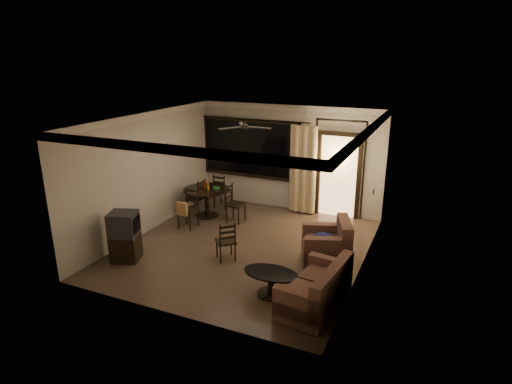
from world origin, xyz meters
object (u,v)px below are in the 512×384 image
at_px(coffee_table, 271,280).
at_px(sofa, 318,291).
at_px(armchair, 329,246).
at_px(side_chair, 226,248).
at_px(dining_table, 207,195).
at_px(dining_chair_north, 223,197).
at_px(tv_cabinet, 125,236).
at_px(dining_chair_south, 188,216).
at_px(dining_chair_east, 235,211).
at_px(dining_chair_west, 197,204).

bearing_deg(coffee_table, sofa, -5.20).
xyz_separation_m(armchair, side_chair, (-1.96, -0.67, -0.13)).
distance_m(armchair, side_chair, 2.07).
distance_m(sofa, coffee_table, 0.87).
relative_size(dining_table, dining_chair_north, 1.24).
xyz_separation_m(dining_table, coffee_table, (2.95, -2.87, -0.29)).
distance_m(tv_cabinet, armchair, 4.12).
height_order(dining_table, dining_chair_south, dining_table).
bearing_deg(tv_cabinet, dining_chair_south, 63.21).
distance_m(dining_table, side_chair, 2.59).
distance_m(sofa, side_chair, 2.40).
distance_m(dining_chair_east, sofa, 4.16).
xyz_separation_m(dining_chair_west, dining_chair_east, (1.17, -0.07, 0.00)).
bearing_deg(dining_chair_west, armchair, 73.04).
bearing_deg(coffee_table, dining_chair_north, 128.56).
bearing_deg(side_chair, coffee_table, 104.83).
distance_m(dining_table, armchair, 3.81).
bearing_deg(dining_chair_east, tv_cabinet, 160.86).
bearing_deg(side_chair, dining_chair_south, -77.10).
height_order(dining_table, armchair, dining_table).
bearing_deg(side_chair, dining_chair_west, -88.59).
bearing_deg(dining_chair_east, dining_chair_north, 46.76).
relative_size(dining_chair_south, tv_cabinet, 0.92).
bearing_deg(coffee_table, dining_chair_east, 126.66).
height_order(tv_cabinet, coffee_table, tv_cabinet).
relative_size(tv_cabinet, coffee_table, 1.04).
bearing_deg(coffee_table, tv_cabinet, 179.28).
bearing_deg(coffee_table, dining_chair_south, 145.97).
relative_size(dining_chair_east, dining_chair_north, 1.00).
bearing_deg(armchair, tv_cabinet, -179.16).
height_order(tv_cabinet, armchair, tv_cabinet).
distance_m(tv_cabinet, sofa, 4.08).
xyz_separation_m(dining_chair_west, dining_chair_south, (0.30, -0.89, 0.02)).
distance_m(dining_table, sofa, 4.82).
bearing_deg(dining_chair_north, dining_table, 90.12).
relative_size(dining_chair_west, armchair, 0.81).
distance_m(tv_cabinet, side_chair, 2.06).
xyz_separation_m(dining_chair_north, armchair, (3.53, -2.12, 0.10)).
distance_m(dining_chair_east, dining_chair_south, 1.20).
xyz_separation_m(dining_table, side_chair, (1.61, -2.00, -0.33)).
bearing_deg(sofa, dining_table, 149.36).
distance_m(dining_chair_north, sofa, 5.31).
bearing_deg(side_chair, dining_chair_north, -102.75).
bearing_deg(dining_chair_west, tv_cabinet, 3.73).
bearing_deg(tv_cabinet, dining_chair_north, 65.15).
xyz_separation_m(tv_cabinet, side_chair, (1.87, 0.83, -0.27)).
height_order(dining_chair_north, armchair, dining_chair_north).
bearing_deg(dining_chair_south, armchair, -5.18).
relative_size(dining_chair_east, sofa, 0.61).
bearing_deg(coffee_table, side_chair, 147.04).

